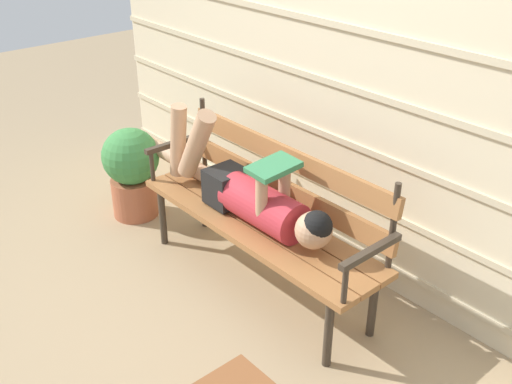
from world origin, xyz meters
name	(u,v)px	position (x,y,z in m)	size (l,w,h in m)	color
ground_plane	(239,292)	(0.00, 0.00, 0.00)	(12.00, 12.00, 0.00)	tan
house_siding	(335,81)	(0.00, 0.71, 1.10)	(4.28, 0.08, 2.21)	beige
park_bench	(265,208)	(0.00, 0.20, 0.48)	(1.63, 0.44, 0.89)	#9E6638
reclining_person	(243,190)	(-0.11, 0.13, 0.58)	(1.76, 0.26, 0.56)	#B72D38
potted_plant	(132,169)	(-1.16, 0.02, 0.35)	(0.39, 0.39, 0.64)	#AD5B3D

